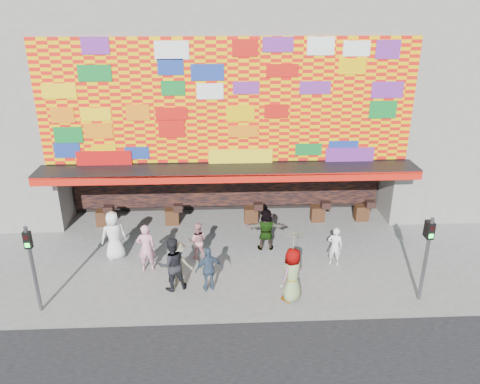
{
  "coord_description": "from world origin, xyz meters",
  "views": [
    {
      "loc": [
        -0.39,
        -14.26,
        9.27
      ],
      "look_at": [
        0.39,
        2.0,
        2.54
      ],
      "focal_mm": 35.0,
      "sensor_mm": 36.0,
      "label": 1
    }
  ],
  "objects_px": {
    "signal_left": "(32,260)",
    "ped_h": "(335,246)",
    "signal_right": "(427,250)",
    "ped_d": "(178,264)",
    "ped_i": "(198,241)",
    "ped_b": "(146,248)",
    "ped_a": "(114,235)",
    "ped_c": "(172,264)",
    "ped_g": "(292,275)",
    "parasol": "(294,243)",
    "ped_f": "(266,229)",
    "ped_e": "(209,269)"
  },
  "relations": [
    {
      "from": "ped_a",
      "to": "ped_d",
      "type": "bearing_deg",
      "value": 124.93
    },
    {
      "from": "ped_e",
      "to": "ped_g",
      "type": "distance_m",
      "value": 2.82
    },
    {
      "from": "ped_a",
      "to": "ped_f",
      "type": "bearing_deg",
      "value": 166.05
    },
    {
      "from": "ped_a",
      "to": "parasol",
      "type": "bearing_deg",
      "value": 136.31
    },
    {
      "from": "ped_g",
      "to": "ped_h",
      "type": "bearing_deg",
      "value": -174.93
    },
    {
      "from": "signal_left",
      "to": "signal_right",
      "type": "distance_m",
      "value": 12.4
    },
    {
      "from": "ped_a",
      "to": "parasol",
      "type": "distance_m",
      "value": 7.13
    },
    {
      "from": "ped_i",
      "to": "signal_left",
      "type": "bearing_deg",
      "value": 35.65
    },
    {
      "from": "signal_left",
      "to": "ped_e",
      "type": "distance_m",
      "value": 5.58
    },
    {
      "from": "signal_left",
      "to": "ped_a",
      "type": "xyz_separation_m",
      "value": [
        1.77,
        3.21,
        -0.89
      ]
    },
    {
      "from": "signal_left",
      "to": "ped_i",
      "type": "bearing_deg",
      "value": 31.56
    },
    {
      "from": "ped_b",
      "to": "ped_c",
      "type": "relative_size",
      "value": 0.95
    },
    {
      "from": "ped_a",
      "to": "ped_c",
      "type": "xyz_separation_m",
      "value": [
        2.38,
        -2.19,
        -0.0
      ]
    },
    {
      "from": "ped_c",
      "to": "parasol",
      "type": "relative_size",
      "value": 1.09
    },
    {
      "from": "ped_f",
      "to": "ped_i",
      "type": "distance_m",
      "value": 2.75
    },
    {
      "from": "ped_i",
      "to": "parasol",
      "type": "bearing_deg",
      "value": 142.46
    },
    {
      "from": "signal_right",
      "to": "ped_f",
      "type": "distance_m",
      "value": 6.1
    },
    {
      "from": "signal_left",
      "to": "ped_h",
      "type": "relative_size",
      "value": 1.96
    },
    {
      "from": "ped_b",
      "to": "signal_left",
      "type": "bearing_deg",
      "value": 29.62
    },
    {
      "from": "ped_f",
      "to": "ped_h",
      "type": "xyz_separation_m",
      "value": [
        2.44,
        -1.33,
        -0.09
      ]
    },
    {
      "from": "signal_left",
      "to": "ped_a",
      "type": "bearing_deg",
      "value": 61.07
    },
    {
      "from": "signal_right",
      "to": "ped_a",
      "type": "height_order",
      "value": "signal_right"
    },
    {
      "from": "ped_b",
      "to": "ped_h",
      "type": "height_order",
      "value": "ped_b"
    },
    {
      "from": "ped_c",
      "to": "ped_g",
      "type": "height_order",
      "value": "ped_c"
    },
    {
      "from": "signal_left",
      "to": "ped_d",
      "type": "relative_size",
      "value": 1.83
    },
    {
      "from": "ped_h",
      "to": "ped_i",
      "type": "bearing_deg",
      "value": 11.45
    },
    {
      "from": "signal_left",
      "to": "ped_h",
      "type": "xyz_separation_m",
      "value": [
        10.07,
        2.34,
        -1.09
      ]
    },
    {
      "from": "signal_right",
      "to": "ped_d",
      "type": "bearing_deg",
      "value": 170.89
    },
    {
      "from": "ped_a",
      "to": "ped_c",
      "type": "bearing_deg",
      "value": 119.03
    },
    {
      "from": "ped_f",
      "to": "ped_h",
      "type": "height_order",
      "value": "ped_f"
    },
    {
      "from": "ped_b",
      "to": "parasol",
      "type": "xyz_separation_m",
      "value": [
        5.02,
        -2.09,
        1.19
      ]
    },
    {
      "from": "ped_b",
      "to": "ped_h",
      "type": "relative_size",
      "value": 1.2
    },
    {
      "from": "signal_right",
      "to": "ped_c",
      "type": "relative_size",
      "value": 1.55
    },
    {
      "from": "ped_c",
      "to": "ped_g",
      "type": "xyz_separation_m",
      "value": [
        3.98,
        -0.82,
        -0.02
      ]
    },
    {
      "from": "signal_right",
      "to": "ped_b",
      "type": "height_order",
      "value": "signal_right"
    },
    {
      "from": "signal_right",
      "to": "ped_i",
      "type": "height_order",
      "value": "signal_right"
    },
    {
      "from": "ped_a",
      "to": "ped_h",
      "type": "bearing_deg",
      "value": 155.6
    },
    {
      "from": "ped_g",
      "to": "ped_h",
      "type": "distance_m",
      "value": 2.89
    },
    {
      "from": "ped_h",
      "to": "parasol",
      "type": "xyz_separation_m",
      "value": [
        -1.93,
        -2.13,
        1.34
      ]
    },
    {
      "from": "parasol",
      "to": "ped_h",
      "type": "bearing_deg",
      "value": 47.84
    },
    {
      "from": "ped_c",
      "to": "parasol",
      "type": "xyz_separation_m",
      "value": [
        3.98,
        -0.82,
        1.14
      ]
    },
    {
      "from": "ped_g",
      "to": "ped_h",
      "type": "height_order",
      "value": "ped_g"
    },
    {
      "from": "signal_left",
      "to": "ped_f",
      "type": "height_order",
      "value": "signal_left"
    },
    {
      "from": "ped_c",
      "to": "signal_left",
      "type": "bearing_deg",
      "value": -4.63
    },
    {
      "from": "ped_c",
      "to": "ped_f",
      "type": "height_order",
      "value": "ped_c"
    },
    {
      "from": "signal_left",
      "to": "ped_d",
      "type": "xyz_separation_m",
      "value": [
        4.35,
        1.29,
        -1.04
      ]
    },
    {
      "from": "signal_right",
      "to": "parasol",
      "type": "height_order",
      "value": "signal_right"
    },
    {
      "from": "ped_f",
      "to": "ped_a",
      "type": "bearing_deg",
      "value": 6.0
    },
    {
      "from": "ped_b",
      "to": "parasol",
      "type": "height_order",
      "value": "parasol"
    },
    {
      "from": "ped_a",
      "to": "ped_b",
      "type": "xyz_separation_m",
      "value": [
        1.34,
        -0.91,
        -0.05
      ]
    }
  ]
}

